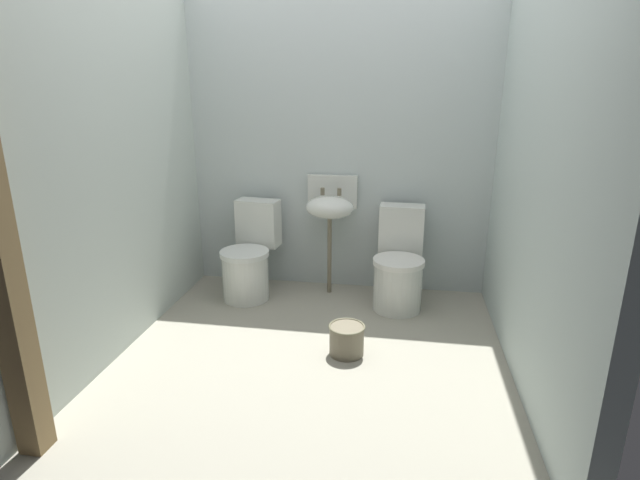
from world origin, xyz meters
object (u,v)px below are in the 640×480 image
sink (330,206)px  bucket (347,339)px  toilet_right (399,267)px  toilet_left (249,259)px

sink → bucket: size_ratio=4.07×
bucket → sink: bearing=104.3°
toilet_right → sink: 0.75m
toilet_left → sink: bearing=-156.5°
toilet_left → sink: (0.65, 0.19, 0.43)m
toilet_right → bucket: (-0.32, -0.85, -0.21)m
sink → bucket: bearing=-75.7°
toilet_left → bucket: size_ratio=3.21×
bucket → toilet_left: bearing=137.3°
toilet_right → toilet_left: bearing=2.0°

